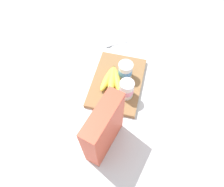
{
  "coord_description": "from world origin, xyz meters",
  "views": [
    {
      "loc": [
        0.58,
        0.12,
        0.86
      ],
      "look_at": [
        0.11,
        0.0,
        0.07
      ],
      "focal_mm": 33.61,
      "sensor_mm": 36.0,
      "label": 1
    }
  ],
  "objects_px": {
    "cutting_board": "(117,82)",
    "yogurt_cup_back": "(127,89)",
    "yogurt_cup_front": "(125,71)",
    "cereal_box": "(104,130)",
    "banana_bunch": "(112,80)",
    "spoon": "(113,45)"
  },
  "relations": [
    {
      "from": "cutting_board",
      "to": "yogurt_cup_back",
      "type": "xyz_separation_m",
      "value": [
        0.07,
        0.06,
        0.06
      ]
    },
    {
      "from": "cutting_board",
      "to": "yogurt_cup_front",
      "type": "height_order",
      "value": "yogurt_cup_front"
    },
    {
      "from": "cereal_box",
      "to": "banana_bunch",
      "type": "xyz_separation_m",
      "value": [
        -0.29,
        -0.04,
        -0.1
      ]
    },
    {
      "from": "yogurt_cup_front",
      "to": "yogurt_cup_back",
      "type": "xyz_separation_m",
      "value": [
        0.11,
        0.03,
        0.0
      ]
    },
    {
      "from": "cereal_box",
      "to": "yogurt_cup_back",
      "type": "relative_size",
      "value": 2.85
    },
    {
      "from": "yogurt_cup_back",
      "to": "banana_bunch",
      "type": "bearing_deg",
      "value": -125.07
    },
    {
      "from": "spoon",
      "to": "cutting_board",
      "type": "bearing_deg",
      "value": 17.72
    },
    {
      "from": "cereal_box",
      "to": "yogurt_cup_front",
      "type": "bearing_deg",
      "value": -167.41
    },
    {
      "from": "cereal_box",
      "to": "banana_bunch",
      "type": "distance_m",
      "value": 0.31
    },
    {
      "from": "cereal_box",
      "to": "yogurt_cup_front",
      "type": "height_order",
      "value": "cereal_box"
    },
    {
      "from": "spoon",
      "to": "cereal_box",
      "type": "bearing_deg",
      "value": 9.98
    },
    {
      "from": "yogurt_cup_back",
      "to": "spoon",
      "type": "bearing_deg",
      "value": -156.52
    },
    {
      "from": "cereal_box",
      "to": "yogurt_cup_back",
      "type": "height_order",
      "value": "cereal_box"
    },
    {
      "from": "yogurt_cup_front",
      "to": "spoon",
      "type": "height_order",
      "value": "yogurt_cup_front"
    },
    {
      "from": "cutting_board",
      "to": "cereal_box",
      "type": "relative_size",
      "value": 1.26
    },
    {
      "from": "cutting_board",
      "to": "yogurt_cup_back",
      "type": "distance_m",
      "value": 0.11
    },
    {
      "from": "cereal_box",
      "to": "spoon",
      "type": "height_order",
      "value": "cereal_box"
    },
    {
      "from": "spoon",
      "to": "banana_bunch",
      "type": "bearing_deg",
      "value": 12.55
    },
    {
      "from": "cereal_box",
      "to": "yogurt_cup_back",
      "type": "xyz_separation_m",
      "value": [
        -0.24,
        0.04,
        -0.07
      ]
    },
    {
      "from": "yogurt_cup_front",
      "to": "banana_bunch",
      "type": "relative_size",
      "value": 0.5
    },
    {
      "from": "cutting_board",
      "to": "banana_bunch",
      "type": "distance_m",
      "value": 0.04
    },
    {
      "from": "cereal_box",
      "to": "yogurt_cup_front",
      "type": "relative_size",
      "value": 3.04
    }
  ]
}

